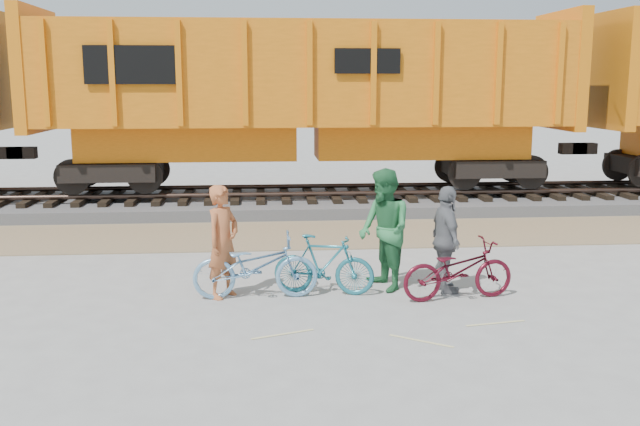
# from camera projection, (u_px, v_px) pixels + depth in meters

# --- Properties ---
(ground) EXTENTS (120.00, 120.00, 0.00)m
(ground) POSITION_uv_depth(u_px,v_px,m) (349.00, 314.00, 10.45)
(ground) COLOR #9E9E99
(ground) RESTS_ON ground
(gravel_strip) EXTENTS (120.00, 3.00, 0.02)m
(gravel_strip) POSITION_uv_depth(u_px,v_px,m) (319.00, 234.00, 15.84)
(gravel_strip) COLOR #977C5E
(gravel_strip) RESTS_ON ground
(ballast_bed) EXTENTS (120.00, 4.00, 0.30)m
(ballast_bed) POSITION_uv_depth(u_px,v_px,m) (309.00, 202.00, 19.24)
(ballast_bed) COLOR slate
(ballast_bed) RESTS_ON ground
(track) EXTENTS (120.00, 2.60, 0.24)m
(track) POSITION_uv_depth(u_px,v_px,m) (309.00, 190.00, 19.18)
(track) COLOR black
(track) RESTS_ON ballast_bed
(hopper_car_center) EXTENTS (14.00, 3.13, 4.65)m
(hopper_car_center) POSITION_uv_depth(u_px,v_px,m) (306.00, 95.00, 18.72)
(hopper_car_center) COLOR black
(hopper_car_center) RESTS_ON track
(bicycle_blue) EXTENTS (1.96, 0.72, 1.02)m
(bicycle_blue) POSITION_uv_depth(u_px,v_px,m) (255.00, 266.00, 11.13)
(bicycle_blue) COLOR #6C9EC6
(bicycle_blue) RESTS_ON ground
(bicycle_teal) EXTENTS (1.68, 0.82, 0.97)m
(bicycle_teal) POSITION_uv_depth(u_px,v_px,m) (324.00, 265.00, 11.33)
(bicycle_teal) COLOR #1F6C7B
(bicycle_teal) RESTS_ON ground
(bicycle_maroon) EXTENTS (1.87, 0.89, 0.94)m
(bicycle_maroon) POSITION_uv_depth(u_px,v_px,m) (458.00, 270.00, 11.06)
(bicycle_maroon) COLOR #4F0D1A
(bicycle_maroon) RESTS_ON ground
(person_solo) EXTENTS (0.73, 0.78, 1.78)m
(person_solo) POSITION_uv_depth(u_px,v_px,m) (223.00, 242.00, 11.12)
(person_solo) COLOR #B55E33
(person_solo) RESTS_ON ground
(person_man) EXTENTS (1.00, 1.14, 1.98)m
(person_man) POSITION_uv_depth(u_px,v_px,m) (384.00, 230.00, 11.52)
(person_man) COLOR #2B7340
(person_man) RESTS_ON ground
(person_woman) EXTENTS (0.51, 1.05, 1.73)m
(person_woman) POSITION_uv_depth(u_px,v_px,m) (446.00, 240.00, 11.38)
(person_woman) COLOR slate
(person_woman) RESTS_ON ground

